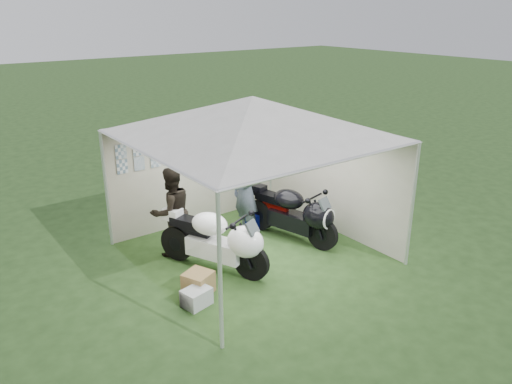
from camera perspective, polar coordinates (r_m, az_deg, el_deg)
ground at (r=9.59m, az=-0.35°, el=-7.05°), size 80.00×80.00×0.00m
canopy_tent at (r=8.74m, az=-0.52°, el=8.20°), size 5.66×5.66×3.00m
motorcycle_white at (r=8.77m, az=-4.33°, el=-5.40°), size 1.18×2.08×1.09m
motorcycle_black at (r=9.90m, az=4.54°, el=-2.39°), size 0.83×2.14×1.07m
paddock_stand at (r=10.62m, az=0.12°, el=-3.21°), size 0.50×0.38×0.34m
person_dark_jacket at (r=9.37m, az=-9.64°, el=-2.24°), size 0.86×0.68×1.72m
person_blue_jacket at (r=9.98m, az=-1.19°, el=0.08°), size 0.49×0.72×1.92m
equipment_box at (r=10.83m, az=3.06°, el=-2.36°), size 0.58×0.52×0.48m
crate_0 at (r=8.05m, az=-6.81°, el=-11.85°), size 0.48×0.41×0.28m
crate_1 at (r=8.34m, az=-6.61°, el=-10.28°), size 0.54×0.54×0.37m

